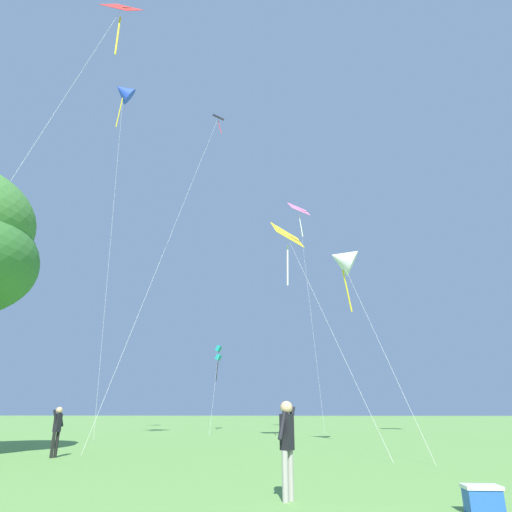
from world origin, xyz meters
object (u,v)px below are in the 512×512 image
(kite_yellow_diamond, at_px, (288,245))
(kite_black_large, at_px, (210,139))
(kite_blue_delta, at_px, (123,92))
(kite_red_high, at_px, (117,21))
(kite_teal_box, at_px, (218,354))
(kite_white_distant, at_px, (342,259))
(kite_pink_low, at_px, (300,216))
(person_in_red_shirt, at_px, (287,439))
(picnic_cooler, at_px, (483,499))
(person_foreground_watcher, at_px, (57,427))

(kite_yellow_diamond, xyz_separation_m, kite_black_large, (-5.41, 0.68, 8.61))
(kite_blue_delta, xyz_separation_m, kite_red_high, (4.58, -12.07, -5.13))
(kite_teal_box, height_order, kite_white_distant, kite_white_distant)
(kite_red_high, bearing_deg, kite_pink_low, 63.70)
(kite_teal_box, xyz_separation_m, person_in_red_shirt, (6.65, -32.47, -5.62))
(kite_teal_box, bearing_deg, kite_red_high, -97.34)
(picnic_cooler, bearing_deg, person_in_red_shirt, 165.85)
(kite_pink_low, height_order, kite_white_distant, kite_pink_low)
(kite_blue_delta, bearing_deg, person_in_red_shirt, -57.31)
(kite_red_high, bearing_deg, picnic_cooler, -40.01)
(kite_red_high, distance_m, picnic_cooler, 28.51)
(kite_white_distant, distance_m, person_foreground_watcher, 15.92)
(person_in_red_shirt, bearing_deg, kite_red_high, 133.84)
(kite_yellow_diamond, xyz_separation_m, person_in_red_shirt, (-0.12, -17.06, -10.54))
(kite_red_high, distance_m, kite_pink_low, 24.80)
(kite_pink_low, distance_m, kite_black_large, 15.75)
(kite_yellow_diamond, relative_size, kite_black_large, 0.57)
(person_foreground_watcher, bearing_deg, kite_teal_box, 85.07)
(kite_red_high, xyz_separation_m, kite_teal_box, (2.90, 22.53, -16.58))
(kite_white_distant, bearing_deg, picnic_cooler, -89.25)
(kite_red_high, height_order, picnic_cooler, kite_red_high)
(kite_pink_low, relative_size, kite_teal_box, 2.70)
(kite_red_high, distance_m, kite_white_distant, 19.11)
(kite_pink_low, height_order, person_foreground_watcher, kite_pink_low)
(picnic_cooler, bearing_deg, kite_blue_delta, 127.31)
(kite_pink_low, bearing_deg, person_foreground_watcher, -112.78)
(kite_black_large, distance_m, kite_teal_box, 20.04)
(kite_teal_box, bearing_deg, kite_blue_delta, -125.58)
(kite_pink_low, bearing_deg, picnic_cooler, -86.65)
(kite_white_distant, relative_size, person_foreground_watcher, 5.90)
(kite_yellow_diamond, distance_m, kite_pink_low, 17.35)
(picnic_cooler, bearing_deg, person_foreground_watcher, 144.14)
(kite_teal_box, relative_size, person_in_red_shirt, 4.45)
(kite_yellow_diamond, distance_m, person_in_red_shirt, 20.05)
(kite_red_high, xyz_separation_m, kite_white_distant, (12.64, 4.27, -13.69))
(kite_teal_box, relative_size, person_foreground_watcher, 4.52)
(kite_red_high, bearing_deg, kite_blue_delta, 110.77)
(kite_white_distant, bearing_deg, kite_yellow_diamond, 136.14)
(kite_red_high, height_order, kite_pink_low, kite_red_high)
(kite_teal_box, bearing_deg, kite_yellow_diamond, -66.29)
(kite_blue_delta, height_order, kite_yellow_diamond, kite_blue_delta)
(kite_yellow_diamond, relative_size, kite_white_distant, 1.25)
(kite_white_distant, xyz_separation_m, picnic_cooler, (0.20, -15.04, -9.38))
(kite_red_high, relative_size, kite_pink_low, 1.16)
(kite_black_large, bearing_deg, person_in_red_shirt, -73.40)
(kite_white_distant, bearing_deg, kite_pink_low, 95.53)
(kite_black_large, relative_size, kite_white_distant, 2.20)
(kite_blue_delta, relative_size, kite_pink_low, 1.35)
(kite_red_high, bearing_deg, person_foreground_watcher, -69.30)
(kite_pink_low, xyz_separation_m, person_foreground_watcher, (-10.13, -24.14, -19.26))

